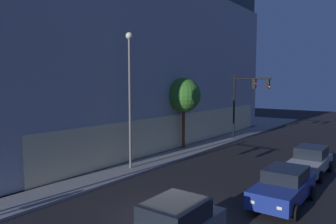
# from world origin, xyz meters

# --- Properties ---
(ground_plane) EXTENTS (120.00, 120.00, 0.00)m
(ground_plane) POSITION_xyz_m (0.00, 0.00, 0.00)
(ground_plane) COLOR black
(modern_building) EXTENTS (33.11, 24.95, 17.85)m
(modern_building) POSITION_xyz_m (12.66, 19.88, 8.84)
(modern_building) COLOR #4C4C51
(modern_building) RESTS_ON ground
(traffic_light_far_corner) EXTENTS (0.41, 3.72, 6.41)m
(traffic_light_far_corner) POSITION_xyz_m (18.73, 4.44, 4.61)
(traffic_light_far_corner) COLOR black
(traffic_light_far_corner) RESTS_ON sidewalk_corner
(street_lamp_sidewalk) EXTENTS (0.44, 0.44, 8.61)m
(street_lamp_sidewalk) POSITION_xyz_m (4.37, 6.29, 5.50)
(street_lamp_sidewalk) COLOR slate
(street_lamp_sidewalk) RESTS_ON sidewalk_corner
(sidewalk_tree) EXTENTS (2.88, 2.88, 5.92)m
(sidewalk_tree) POSITION_xyz_m (11.75, 7.16, 4.60)
(sidewalk_tree) COLOR brown
(sidewalk_tree) RESTS_ON sidewalk_corner
(car_blue) EXTENTS (4.70, 2.09, 1.65)m
(car_blue) POSITION_xyz_m (4.37, -3.39, 0.84)
(car_blue) COLOR navy
(car_blue) RESTS_ON ground
(car_silver) EXTENTS (4.59, 2.04, 1.66)m
(car_silver) POSITION_xyz_m (10.37, -3.20, 0.84)
(car_silver) COLOR #B7BABF
(car_silver) RESTS_ON ground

